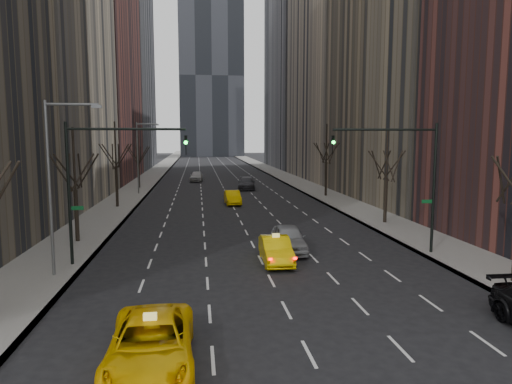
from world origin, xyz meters
name	(u,v)px	position (x,y,z in m)	size (l,w,h in m)	color
ground	(309,354)	(0.00, 0.00, 0.00)	(400.00, 400.00, 0.00)	black
sidewalk_left	(150,177)	(-12.25, 70.00, 0.07)	(4.50, 320.00, 0.15)	slate
sidewalk_right	(283,176)	(12.25, 70.00, 0.07)	(4.50, 320.00, 0.15)	slate
bld_left_far	(87,47)	(-21.50, 66.00, 22.00)	(14.00, 28.00, 44.00)	brown
bld_left_deep	(117,37)	(-21.50, 96.00, 30.00)	(14.00, 30.00, 60.00)	slate
bld_right_far	(343,33)	(21.50, 64.00, 25.00)	(14.00, 28.00, 50.00)	tan
bld_right_deep	(303,45)	(21.50, 95.00, 29.00)	(14.00, 30.00, 58.00)	slate
tower_far	(210,0)	(2.00, 170.00, 60.00)	(24.00, 24.00, 120.00)	black
tree_lw_b	(75,190)	(-12.00, 18.00, 3.72)	(3.36, 3.50, 7.82)	black
tree_lw_c	(116,169)	(-12.00, 34.00, 4.04)	(3.36, 3.50, 8.74)	black
tree_lw_d	(139,164)	(-12.00, 52.00, 3.56)	(3.36, 3.50, 7.36)	black
tree_rw_b	(386,180)	(12.00, 22.00, 3.72)	(3.36, 3.50, 7.82)	black
tree_rw_c	(326,164)	(12.00, 40.00, 4.04)	(3.36, 3.50, 8.74)	black
traffic_mast_left	(99,170)	(-9.11, 12.00, 5.49)	(6.69, 0.39, 8.00)	black
traffic_mast_right	(409,167)	(9.11, 12.00, 5.49)	(6.69, 0.39, 8.00)	black
streetlight_near	(56,170)	(-10.84, 10.00, 5.62)	(2.83, 0.22, 9.00)	slate
streetlight_far	(140,151)	(-10.84, 45.00, 5.62)	(2.83, 0.22, 9.00)	slate
taxi_suv	(151,344)	(-5.20, -0.33, 0.81)	(2.68, 5.81, 1.61)	#F6C105
taxi_sedan	(276,250)	(0.81, 11.35, 0.75)	(1.60, 4.58, 1.51)	yellow
silver_sedan_ahead	(289,238)	(2.07, 13.87, 0.84)	(1.99, 4.94, 1.68)	gray
far_taxi	(233,197)	(0.07, 35.02, 0.75)	(1.58, 4.53, 1.49)	#F2BF05
far_suv_grey	(247,183)	(3.16, 49.31, 0.83)	(2.34, 5.75, 1.67)	#323238
far_car_white	(197,176)	(-3.85, 61.79, 0.85)	(2.01, 5.00, 1.70)	#BCBCBC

